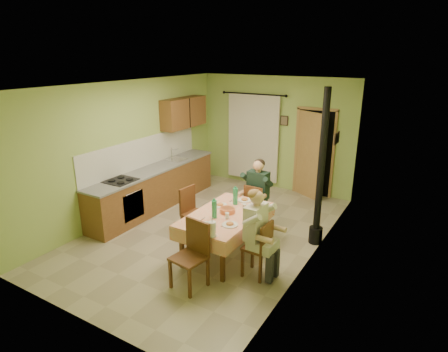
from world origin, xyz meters
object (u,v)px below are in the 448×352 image
Objects in this scene: man_right at (257,224)px; chair_near at (190,269)px; chair_left at (195,223)px; man_far at (257,187)px; dining_table at (226,234)px; stove_flue at (319,190)px; chair_right at (257,259)px; chair_far at (256,216)px.

chair_near is at bearing 139.82° from man_right.
chair_near is 1.55m from chair_left.
man_far is at bearing -82.08° from chair_near.
stove_flue is at bearing 45.38° from dining_table.
man_far is at bearing 142.96° from chair_left.
stove_flue is (0.45, 1.51, 0.74)m from chair_right.
chair_near is 0.73× the size of man_far.
chair_near is 2.67m from stove_flue.
chair_near is at bearing -117.44° from stove_flue.
chair_near is at bearing -88.34° from chair_far.
dining_table is 1.78× the size of chair_left.
man_right reaches higher than chair_far.
stove_flue reaches higher than man_far.
stove_flue is (0.47, 1.51, 0.15)m from man_right.
chair_far is 1.02× the size of chair_right.
chair_left is 0.35× the size of stove_flue.
stove_flue is at bearing -13.88° from chair_right.
man_far is 1.19m from stove_flue.
dining_table is 1.88× the size of chair_right.
chair_left reaches higher than chair_far.
chair_right is 0.66× the size of man_right.
dining_table is 1.09m from chair_near.
chair_near is at bearing 139.32° from chair_right.
dining_table is at bearing -80.80° from chair_near.
chair_far is 1.62m from chair_right.
dining_table is 0.94m from man_right.
stove_flue reaches higher than chair_right.
chair_near reaches higher than chair_left.
man_far reaches higher than dining_table.
chair_far reaches higher than dining_table.
dining_table is 1.25× the size of man_far.
chair_near is 2.30m from man_far.
chair_near reaches higher than dining_table.
stove_flue is at bearing 4.16° from man_far.
chair_left is at bearing -131.04° from chair_far.
chair_far is 0.68× the size of man_far.
man_right is at bearing 90.00° from chair_right.
chair_far is 1.72m from man_right.
chair_right is at bearing -106.75° from stove_flue.
chair_left is at bearing -49.85° from chair_near.
man_right is at bearing -22.63° from dining_table.
man_far is (-0.72, 1.46, 0.59)m from chair_right.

